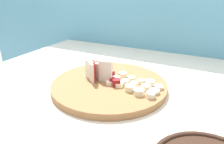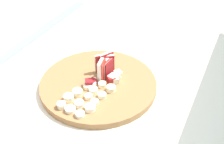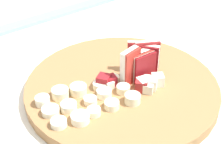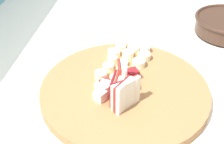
# 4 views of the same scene
# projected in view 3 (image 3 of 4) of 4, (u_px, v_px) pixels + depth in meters

# --- Properties ---
(cutting_board) EXTENTS (0.35, 0.35, 0.02)m
(cutting_board) POSITION_uv_depth(u_px,v_px,m) (122.00, 88.00, 0.62)
(cutting_board) COLOR olive
(cutting_board) RESTS_ON tiled_countertop
(apple_wedge_fan) EXTENTS (0.09, 0.06, 0.07)m
(apple_wedge_fan) POSITION_uv_depth(u_px,v_px,m) (141.00, 62.00, 0.62)
(apple_wedge_fan) COLOR maroon
(apple_wedge_fan) RESTS_ON cutting_board
(apple_dice_pile) EXTENTS (0.11, 0.09, 0.02)m
(apple_dice_pile) POSITION_uv_depth(u_px,v_px,m) (135.00, 83.00, 0.59)
(apple_dice_pile) COLOR maroon
(apple_dice_pile) RESTS_ON cutting_board
(banana_slice_rows) EXTENTS (0.16, 0.12, 0.02)m
(banana_slice_rows) POSITION_uv_depth(u_px,v_px,m) (86.00, 99.00, 0.56)
(banana_slice_rows) COLOR #F4EAC6
(banana_slice_rows) RESTS_ON cutting_board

